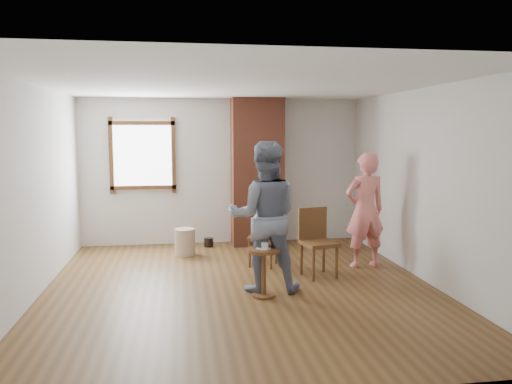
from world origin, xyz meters
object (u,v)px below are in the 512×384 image
(dining_chair_left, at_px, (264,233))
(man, at_px, (264,217))
(dining_chair_right, at_px, (316,238))
(person_pink, at_px, (365,210))
(side_table, at_px, (264,264))
(stoneware_crock, at_px, (185,242))

(dining_chair_left, bearing_deg, man, -75.10)
(dining_chair_right, relative_size, person_pink, 0.55)
(side_table, bearing_deg, stoneware_crock, 112.33)
(dining_chair_right, height_order, side_table, dining_chair_right)
(dining_chair_left, bearing_deg, person_pink, 10.91)
(man, bearing_deg, dining_chair_left, -92.55)
(side_table, height_order, person_pink, person_pink)
(stoneware_crock, height_order, dining_chair_right, dining_chair_right)
(stoneware_crock, distance_m, side_table, 2.46)
(person_pink, bearing_deg, man, 21.49)
(man, bearing_deg, side_table, 85.74)
(dining_chair_left, distance_m, man, 1.33)
(person_pink, bearing_deg, stoneware_crock, -29.68)
(dining_chair_left, height_order, man, man)
(stoneware_crock, height_order, man, man)
(dining_chair_left, distance_m, side_table, 1.51)
(side_table, bearing_deg, person_pink, 33.39)
(man, bearing_deg, dining_chair_right, -139.46)
(dining_chair_right, bearing_deg, man, -159.76)
(stoneware_crock, xyz_separation_m, dining_chair_right, (1.81, -1.47, 0.31))
(side_table, xyz_separation_m, person_pink, (1.71, 1.13, 0.45))
(stoneware_crock, xyz_separation_m, side_table, (0.93, -2.27, 0.19))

